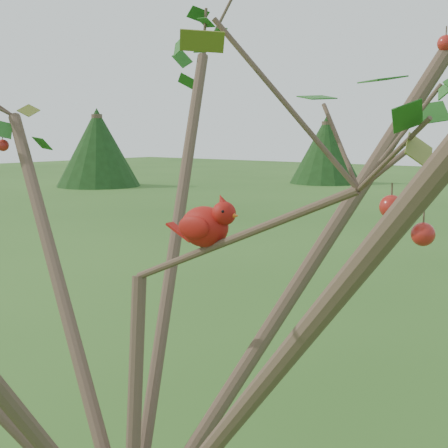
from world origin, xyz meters
name	(u,v)px	position (x,y,z in m)	size (l,w,h in m)	color
crabapple_tree	(121,214)	(0.03, -0.02, 2.12)	(2.35, 2.05, 2.95)	#453425
cardinal	(207,225)	(0.18, 0.08, 2.10)	(0.19, 0.10, 0.13)	#9F120D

